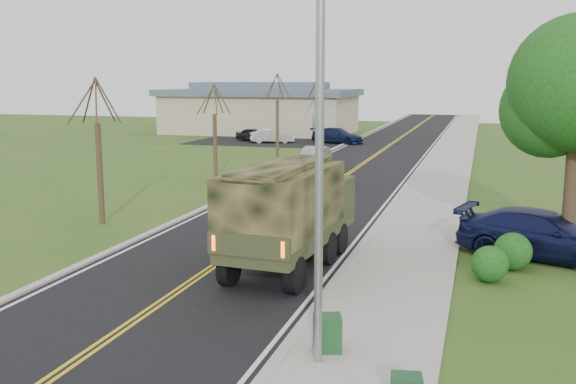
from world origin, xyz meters
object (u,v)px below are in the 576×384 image
at_px(military_truck, 290,207).
at_px(pickup_navy, 542,235).
at_px(utility_box_near, 327,333).
at_px(sedan_silver, 314,157).
at_px(suv_champagne, 315,175).

xyz_separation_m(military_truck, pickup_navy, (7.83, 3.52, -1.16)).
relative_size(pickup_navy, utility_box_near, 7.01).
bearing_deg(sedan_silver, utility_box_near, -71.34).
distance_m(suv_champagne, pickup_navy, 16.25).
bearing_deg(suv_champagne, utility_box_near, -82.76).
distance_m(sedan_silver, pickup_navy, 24.01).
height_order(military_truck, sedan_silver, military_truck).
bearing_deg(utility_box_near, sedan_silver, 85.89).
bearing_deg(suv_champagne, sedan_silver, 97.22).
distance_m(military_truck, sedan_silver, 24.22).
bearing_deg(utility_box_near, military_truck, 94.57).
height_order(sedan_silver, pickup_navy, pickup_navy).
distance_m(suv_champagne, utility_box_near, 22.35).
relative_size(military_truck, suv_champagne, 1.53).
bearing_deg(military_truck, suv_champagne, 105.25).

